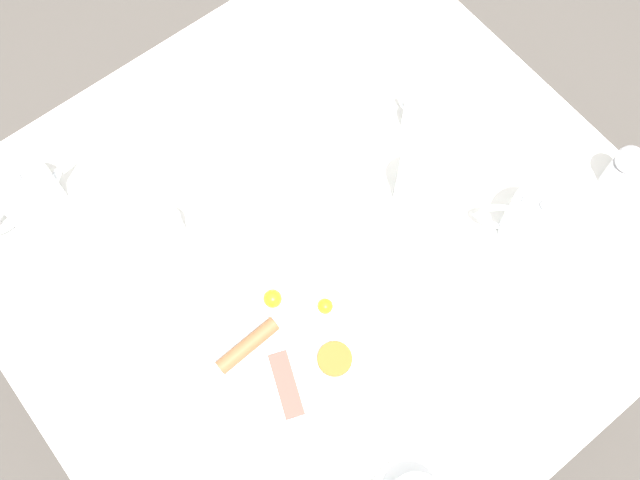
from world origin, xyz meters
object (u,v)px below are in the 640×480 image
Objects in this scene: creamer_jug at (419,116)px; spoon_for_tea at (176,110)px; salt_grinder at (169,225)px; water_glass_short at (416,182)px; teapot_far at (534,221)px; water_glass_tall at (271,144)px; napkin_folded at (333,7)px; teapot_near at (29,196)px; pepper_grinder at (623,168)px; knife_by_plate at (465,392)px; breakfast_plate at (292,340)px; fork_by_plate at (202,470)px; teacup_with_saucer_left at (272,91)px.

spoon_for_tea is at bearing 47.28° from creamer_jug.
salt_grinder is 0.27m from spoon_for_tea.
salt_grinder is (0.20, 0.38, -0.00)m from water_glass_short.
teapot_far is 0.62m from salt_grinder.
teapot_far is 1.30× the size of water_glass_tall.
creamer_jug reaches higher than napkin_folded.
teapot_near reaches higher than pepper_grinder.
napkin_folded is 0.80m from knife_by_plate.
teapot_near is at bearing 93.75° from spoon_for_tea.
breakfast_plate is at bearing 112.80° from creamer_jug.
teapot_near reaches higher than creamer_jug.
fork_by_plate is 1.07× the size of spoon_for_tea.
teapot_far is 0.29m from creamer_jug.
pepper_grinder is 0.83× the size of spoon_for_tea.
water_glass_tall is 0.53m from knife_by_plate.
water_glass_tall is 0.61m from pepper_grinder.
teacup_with_saucer_left is 0.64m from pepper_grinder.
creamer_jug is at bearing -44.14° from water_glass_short.
teapot_far is at bearing -63.00° from knife_by_plate.
water_glass_short reaches higher than knife_by_plate.
fork_by_plate is (-0.35, 0.19, -0.06)m from salt_grinder.
breakfast_plate is 0.29m from knife_by_plate.
water_glass_tall reaches higher than salt_grinder.
water_glass_short is 0.48m from spoon_for_tea.
napkin_folded is at bearing -89.84° from spoon_for_tea.
teapot_far is 0.68m from fork_by_plate.
teapot_far is (-0.10, -0.44, 0.05)m from breakfast_plate.
fork_by_plate is (-0.37, 0.41, -0.06)m from water_glass_tall.
teacup_with_saucer_left reaches higher than knife_by_plate.
teapot_far reaches higher than fork_by_plate.
spoon_for_tea is (0.22, -0.15, -0.06)m from salt_grinder.
creamer_jug is at bearing 139.27° from teapot_far.
teapot_far is 1.37× the size of salt_grinder.
napkin_folded is (0.62, 0.15, -0.05)m from pepper_grinder.
water_glass_tall is at bearing 123.47° from napkin_folded.
fork_by_plate is at bearing 111.15° from creamer_jug.
breakfast_plate is 1.48× the size of teapot_near.
breakfast_plate is at bearing 34.75° from knife_by_plate.
water_glass_short is 1.08× the size of salt_grinder.
knife_by_plate is at bearing 178.78° from water_glass_tall.
teapot_near is 1.73× the size of pepper_grinder.
teapot_far is 0.21m from water_glass_short.
teapot_far is 1.37× the size of pepper_grinder.
teacup_with_saucer_left is at bearing -33.06° from breakfast_plate.
pepper_grinder is at bearing -147.37° from creamer_jug.
teapot_near is 1.26× the size of teapot_far.
water_glass_tall is at bearing -30.56° from teapot_near.
creamer_jug is at bearing -29.84° from teapot_near.
water_glass_tall is at bearing -158.38° from spoon_for_tea.
salt_grinder is at bearing 145.62° from spoon_for_tea.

